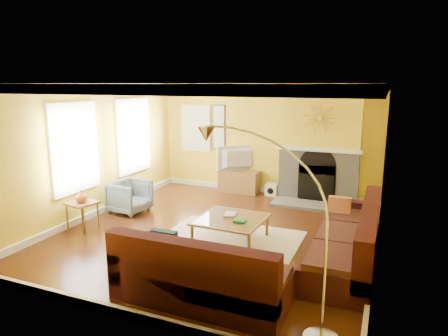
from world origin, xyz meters
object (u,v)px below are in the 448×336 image
at_px(side_table, 83,216).
at_px(arc_lamp, 268,235).
at_px(sectional_sofa, 268,234).
at_px(coffee_table, 231,230).
at_px(media_console, 239,182).
at_px(armchair, 130,197).

height_order(side_table, arc_lamp, arc_lamp).
distance_m(sectional_sofa, coffee_table, 0.97).
relative_size(media_console, arc_lamp, 0.44).
xyz_separation_m(coffee_table, side_table, (-2.80, -0.50, 0.05)).
height_order(armchair, arc_lamp, arc_lamp).
relative_size(sectional_sofa, coffee_table, 3.33).
bearing_deg(sectional_sofa, arc_lamp, -73.93).
xyz_separation_m(coffee_table, armchair, (-2.60, 0.70, 0.12)).
bearing_deg(coffee_table, media_console, 107.88).
distance_m(armchair, arc_lamp, 4.91).
bearing_deg(coffee_table, sectional_sofa, -32.01).
xyz_separation_m(sectional_sofa, coffee_table, (-0.80, 0.50, -0.23)).
bearing_deg(side_table, armchair, 80.54).
xyz_separation_m(side_table, arc_lamp, (4.09, -1.70, 0.86)).
distance_m(armchair, side_table, 1.22).
bearing_deg(arc_lamp, coffee_table, 120.38).
relative_size(sectional_sofa, arc_lamp, 1.65).
bearing_deg(sectional_sofa, side_table, 180.00).
bearing_deg(media_console, coffee_table, -72.12).
distance_m(sectional_sofa, side_table, 3.60).
height_order(coffee_table, side_table, side_table).
distance_m(sectional_sofa, arc_lamp, 1.89).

